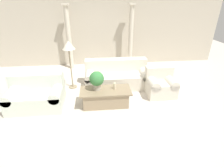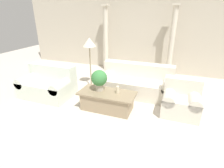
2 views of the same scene
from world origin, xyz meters
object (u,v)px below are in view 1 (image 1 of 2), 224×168
object	(u,v)px
floor_lamp	(69,48)
potted_plant	(97,79)
armchair	(160,84)
coffee_table	(106,97)
sofa_long	(117,76)
loveseat	(36,94)

from	to	relation	value
floor_lamp	potted_plant	bearing A→B (deg)	-53.88
potted_plant	armchair	xyz separation A→B (m)	(1.90, 0.38, -0.41)
coffee_table	floor_lamp	size ratio (longest dim) A/B	0.89
sofa_long	loveseat	distance (m)	2.51
sofa_long	floor_lamp	bearing A→B (deg)	-179.81
loveseat	armchair	distance (m)	3.54
sofa_long	coffee_table	world-z (taller)	sofa_long
floor_lamp	coffee_table	bearing A→B (deg)	-48.39
sofa_long	coffee_table	xyz separation A→B (m)	(-0.45, -1.14, -0.11)
potted_plant	coffee_table	bearing A→B (deg)	-14.03
sofa_long	armchair	xyz separation A→B (m)	(1.23, -0.71, 0.00)
sofa_long	floor_lamp	size ratio (longest dim) A/B	1.34
loveseat	floor_lamp	distance (m)	1.62
sofa_long	potted_plant	world-z (taller)	potted_plant
loveseat	armchair	world-z (taller)	loveseat
loveseat	armchair	bearing A→B (deg)	4.83
armchair	coffee_table	bearing A→B (deg)	-165.44
coffee_table	sofa_long	bearing A→B (deg)	68.62
sofa_long	floor_lamp	distance (m)	1.75
sofa_long	loveseat	size ratio (longest dim) A/B	1.46
potted_plant	loveseat	bearing A→B (deg)	177.10
coffee_table	potted_plant	xyz separation A→B (m)	(-0.22, 0.06, 0.52)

